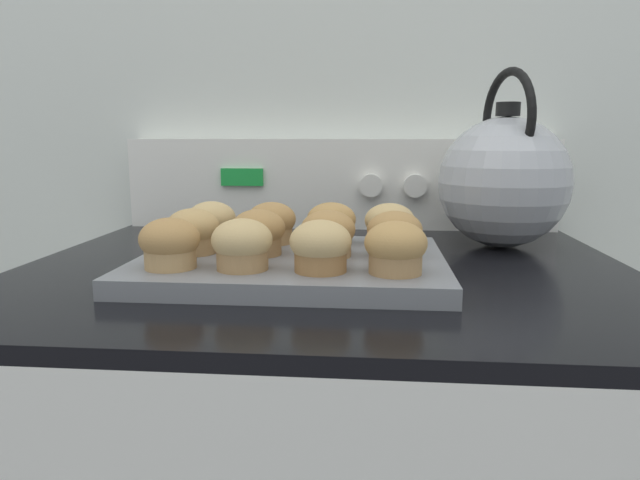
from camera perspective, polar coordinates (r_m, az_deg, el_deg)
The scene contains 16 objects.
wall_back at distance 1.10m, azimuth 2.16°, elevation 15.47°, with size 8.00×0.05×2.40m.
control_panel at distance 1.05m, azimuth 2.06°, elevation 5.66°, with size 0.77×0.07×0.16m.
muffin_pan at distance 0.70m, azimuth -2.78°, elevation -2.40°, with size 0.37×0.29×0.02m.
muffin_r0_c0 at distance 0.65m, azimuth -14.78°, elevation -0.37°, with size 0.07×0.07×0.06m.
muffin_r0_c1 at distance 0.63m, azimuth -7.80°, elevation -0.48°, with size 0.07×0.07×0.06m.
muffin_r0_c2 at distance 0.61m, azimuth 0.05°, elevation -0.66°, with size 0.07×0.07×0.06m.
muffin_r0_c3 at distance 0.61m, azimuth 7.58°, elevation -0.81°, with size 0.07×0.07×0.06m.
muffin_r1_c0 at distance 0.73m, azimuth -12.58°, elevation 0.84°, with size 0.07×0.07×0.06m.
muffin_r1_c1 at distance 0.70m, azimuth -6.19°, elevation 0.73°, with size 0.07×0.07×0.06m.
muffin_r1_c2 at distance 0.69m, azimuth 0.79°, elevation 0.60°, with size 0.07×0.07×0.06m.
muffin_r1_c3 at distance 0.69m, azimuth 7.47°, elevation 0.52°, with size 0.07×0.07×0.06m.
muffin_r2_c0 at distance 0.80m, azimuth -10.80°, elevation 1.75°, with size 0.07×0.07×0.06m.
muffin_r2_c1 at distance 0.78m, azimuth -4.87°, elevation 1.69°, with size 0.07×0.07×0.06m.
muffin_r2_c2 at distance 0.77m, azimuth 1.13°, elevation 1.65°, with size 0.07×0.07×0.06m.
muffin_r2_c3 at distance 0.77m, azimuth 6.97°, elevation 1.53°, with size 0.07×0.07×0.06m.
tea_kettle at distance 0.90m, azimuth 17.88°, elevation 5.76°, with size 0.20×0.23×0.26m.
Camera 1 is at (0.06, -0.39, 1.10)m, focal length 32.00 mm.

